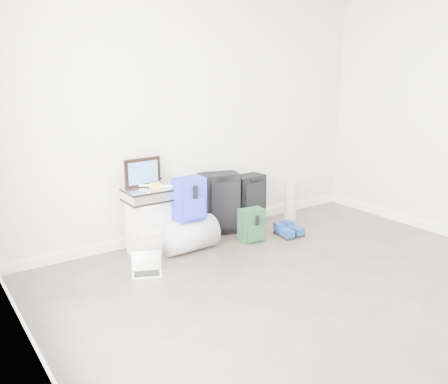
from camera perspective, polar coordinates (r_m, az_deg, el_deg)
ground at (r=3.93m, az=17.27°, el=-14.62°), size 5.00×5.00×0.00m
room_envelope at (r=3.45m, az=19.27°, el=11.29°), size 4.52×5.02×2.71m
boxes_stack at (r=4.97m, az=-8.99°, el=-4.18°), size 0.46×0.40×0.56m
briefcase at (r=4.87m, az=-9.15°, el=-0.34°), size 0.46×0.34×0.13m
painting at (r=4.90m, az=-9.75°, el=2.34°), size 0.40×0.05×0.30m
drone at (r=4.86m, az=-8.24°, el=0.76°), size 0.40×0.40×0.05m
duffel_bag at (r=5.01m, az=-4.26°, el=-5.14°), size 0.58×0.37×0.35m
blue_backpack at (r=4.86m, az=-4.16°, el=-0.92°), size 0.32×0.23×0.44m
large_suitcase at (r=5.48m, az=-0.61°, el=-1.37°), size 0.51×0.41×0.71m
green_backpack at (r=5.25m, az=3.36°, el=-4.10°), size 0.28×0.22×0.37m
carry_on at (r=5.75m, az=2.98°, el=-1.04°), size 0.42×0.30×0.62m
shoes at (r=5.53m, az=7.77°, el=-4.68°), size 0.27×0.31×0.10m
rolled_rug at (r=6.04m, az=7.98°, el=-1.04°), size 0.16×0.16×0.49m
laptop at (r=4.57m, az=-9.28°, el=-9.09°), size 0.33×0.29×0.20m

